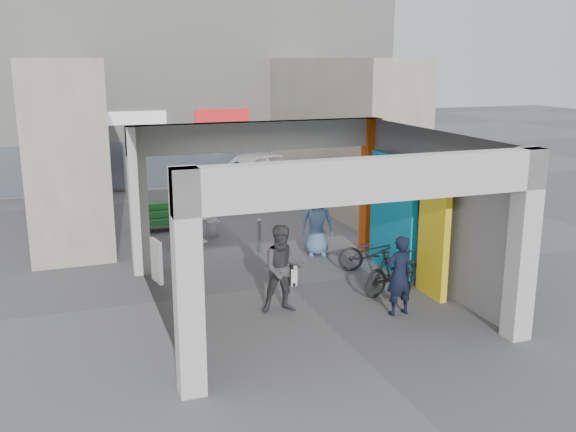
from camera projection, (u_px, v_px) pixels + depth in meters
name	position (u px, v px, depth m)	size (l,w,h in m)	color
ground	(289.00, 285.00, 14.48)	(90.00, 90.00, 0.00)	#5A595F
arcade_canopy	(326.00, 191.00, 13.35)	(6.40, 6.45, 6.40)	#BABBB6
far_building	(174.00, 83.00, 26.32)	(18.00, 4.08, 8.00)	silver
plaza_bldg_left	(64.00, 143.00, 19.28)	(2.00, 9.00, 5.00)	#BDB09D
plaza_bldg_right	(338.00, 132.00, 22.21)	(2.00, 9.00, 5.00)	#BDB09D
bollard_left	(191.00, 246.00, 15.90)	(0.09, 0.09, 0.92)	gray
bollard_center	(259.00, 237.00, 16.79)	(0.09, 0.09, 0.89)	gray
bollard_right	(318.00, 234.00, 17.03)	(0.09, 0.09, 0.90)	gray
advert_board_near	(187.00, 319.00, 11.32)	(0.12, 0.55, 1.00)	white
advert_board_far	(157.00, 261.00, 14.60)	(0.20, 0.55, 1.00)	white
cafe_set	(194.00, 230.00, 18.03)	(1.43, 1.15, 0.86)	#B3B4B9
produce_stand	(157.00, 220.00, 19.00)	(1.24, 0.67, 0.82)	black
crate_stack	(227.00, 200.00, 21.97)	(0.49, 0.40, 0.56)	#195A22
border_collie	(292.00, 274.00, 14.47)	(0.23, 0.44, 0.61)	black
man_with_dog	(399.00, 275.00, 12.68)	(0.59, 0.39, 1.63)	black
man_back_turned	(283.00, 269.00, 12.80)	(0.87, 0.68, 1.80)	#414144
man_elderly	(317.00, 223.00, 16.56)	(0.83, 0.54, 1.70)	#597BAD
man_crates	(238.00, 187.00, 21.32)	(0.98, 0.41, 1.68)	black
bicycle_front	(375.00, 253.00, 15.38)	(0.61, 1.75, 0.92)	black
bicycle_rear	(393.00, 271.00, 13.90)	(0.47, 1.68, 1.01)	black
white_van	(267.00, 169.00, 25.23)	(1.78, 4.42, 1.50)	white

